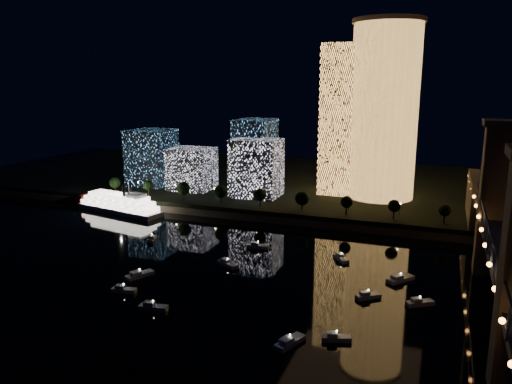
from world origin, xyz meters
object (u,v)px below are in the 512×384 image
at_px(tower_cylindrical, 384,111).
at_px(riverboat, 116,204).
at_px(truss_bridge, 512,276).
at_px(tower_rectangular, 347,120).

bearing_deg(tower_cylindrical, riverboat, -154.89).
height_order(tower_cylindrical, riverboat, tower_cylindrical).
bearing_deg(riverboat, truss_bridge, -22.79).
distance_m(tower_cylindrical, tower_rectangular, 20.24).
xyz_separation_m(truss_bridge, riverboat, (-163.57, 68.73, -12.32)).
relative_size(tower_cylindrical, riverboat, 1.65).
relative_size(tower_cylindrical, truss_bridge, 0.32).
xyz_separation_m(tower_cylindrical, riverboat, (-117.91, -55.26, -43.83)).
xyz_separation_m(tower_rectangular, riverboat, (-98.98, -59.99, -38.46)).
distance_m(tower_cylindrical, riverboat, 137.39).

